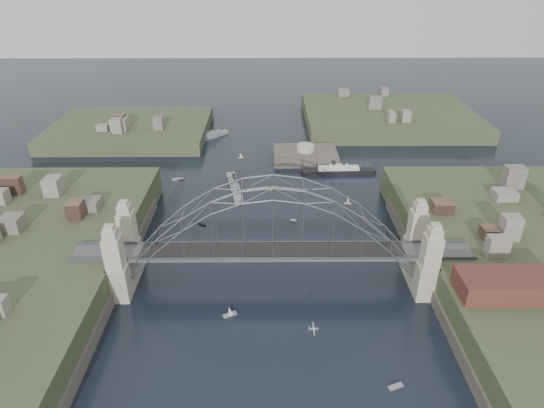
{
  "coord_description": "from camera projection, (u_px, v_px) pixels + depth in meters",
  "views": [
    {
      "loc": [
        -0.76,
        -83.11,
        63.93
      ],
      "look_at": [
        0.0,
        18.0,
        10.0
      ],
      "focal_mm": 31.22,
      "sensor_mm": 36.0,
      "label": 1
    }
  ],
  "objects": [
    {
      "name": "small_boat_h",
      "position": [
        241.0,
        156.0,
        165.6
      ],
      "size": [
        2.19,
        1.27,
        2.38
      ],
      "color": "silver",
      "rests_on": "ground"
    },
    {
      "name": "small_boat_c",
      "position": [
        230.0,
        312.0,
        93.81
      ],
      "size": [
        2.9,
        2.13,
        2.38
      ],
      "color": "silver",
      "rests_on": "ground"
    },
    {
      "name": "small_boat_d",
      "position": [
        348.0,
        201.0,
        135.44
      ],
      "size": [
        2.09,
        1.27,
        2.38
      ],
      "color": "silver",
      "rests_on": "ground"
    },
    {
      "name": "shore_west",
      "position": [
        8.0,
        277.0,
        102.11
      ],
      "size": [
        50.5,
        90.0,
        12.0
      ],
      "color": "#3D482B",
      "rests_on": "ground"
    },
    {
      "name": "headland_nw",
      "position": [
        132.0,
        134.0,
        186.64
      ],
      "size": [
        60.0,
        45.0,
        9.0
      ],
      "primitive_type": "cube",
      "color": "#3D482B",
      "rests_on": "ground"
    },
    {
      "name": "wharf_shed",
      "position": [
        513.0,
        285.0,
        86.65
      ],
      "size": [
        20.0,
        8.0,
        4.0
      ],
      "primitive_type": "cube",
      "color": "#592D26",
      "rests_on": "shore_east"
    },
    {
      "name": "small_boat_f",
      "position": [
        272.0,
        189.0,
        143.9
      ],
      "size": [
        1.36,
        1.6,
        0.45
      ],
      "color": "silver",
      "rests_on": "ground"
    },
    {
      "name": "shore_east",
      "position": [
        535.0,
        274.0,
        102.87
      ],
      "size": [
        50.5,
        90.0,
        12.0
      ],
      "color": "#3D482B",
      "rests_on": "ground"
    },
    {
      "name": "small_boat_e",
      "position": [
        178.0,
        179.0,
        150.38
      ],
      "size": [
        3.85,
        2.05,
        0.45
      ],
      "color": "silver",
      "rests_on": "ground"
    },
    {
      "name": "small_boat_a",
      "position": [
        202.0,
        224.0,
        125.46
      ],
      "size": [
        2.25,
        2.07,
        0.45
      ],
      "color": "silver",
      "rests_on": "ground"
    },
    {
      "name": "naval_cruiser_far",
      "position": [
        212.0,
        136.0,
        183.81
      ],
      "size": [
        12.39,
        13.2,
        5.37
      ],
      "color": "gray",
      "rests_on": "ground"
    },
    {
      "name": "ocean_liner",
      "position": [
        338.0,
        171.0,
        154.32
      ],
      "size": [
        24.17,
        4.09,
        5.91
      ],
      "color": "black",
      "rests_on": "ground"
    },
    {
      "name": "small_boat_b",
      "position": [
        293.0,
        220.0,
        127.2
      ],
      "size": [
        1.69,
        1.07,
        0.45
      ],
      "color": "silver",
      "rests_on": "ground"
    },
    {
      "name": "small_boat_i",
      "position": [
        381.0,
        250.0,
        114.47
      ],
      "size": [
        1.11,
        2.71,
        0.45
      ],
      "color": "silver",
      "rests_on": "ground"
    },
    {
      "name": "naval_cruiser_near",
      "position": [
        235.0,
        186.0,
        143.9
      ],
      "size": [
        6.54,
        20.27,
        6.04
      ],
      "color": "gray",
      "rests_on": "ground"
    },
    {
      "name": "small_boat_g",
      "position": [
        396.0,
        387.0,
        78.53
      ],
      "size": [
        2.73,
        1.73,
        0.45
      ],
      "color": "silver",
      "rests_on": "ground"
    },
    {
      "name": "headland_ne",
      "position": [
        388.0,
        121.0,
        200.45
      ],
      "size": [
        70.0,
        55.0,
        9.5
      ],
      "primitive_type": "cube",
      "color": "#3D482B",
      "rests_on": "ground"
    },
    {
      "name": "bridge",
      "position": [
        273.0,
        235.0,
        97.62
      ],
      "size": [
        84.0,
        13.8,
        24.6
      ],
      "color": "#525255",
      "rests_on": "ground"
    },
    {
      "name": "ground",
      "position": [
        273.0,
        283.0,
        103.42
      ],
      "size": [
        500.0,
        500.0,
        0.0
      ],
      "primitive_type": "plane",
      "color": "black",
      "rests_on": "ground"
    },
    {
      "name": "finger_pier",
      "position": [
        508.0,
        382.0,
        78.64
      ],
      "size": [
        4.0,
        22.0,
        1.4
      ],
      "primitive_type": "cube",
      "color": "#525255",
      "rests_on": "ground"
    },
    {
      "name": "fort_island",
      "position": [
        305.0,
        160.0,
        165.42
      ],
      "size": [
        22.0,
        16.0,
        9.4
      ],
      "color": "#4E473D",
      "rests_on": "ground"
    },
    {
      "name": "aeroplane",
      "position": [
        313.0,
        329.0,
        82.66
      ],
      "size": [
        1.66,
        3.17,
        0.46
      ],
      "color": "#A7A9AE"
    }
  ]
}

